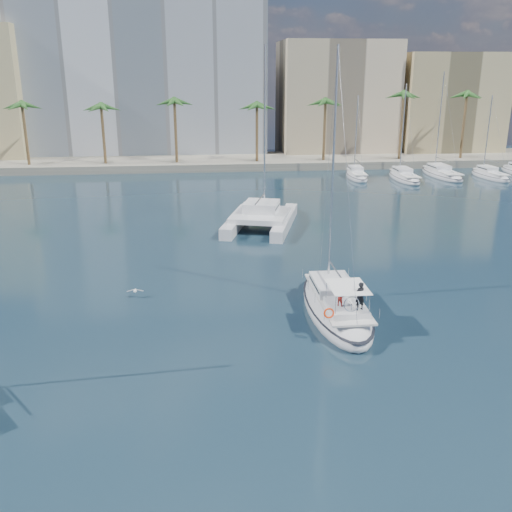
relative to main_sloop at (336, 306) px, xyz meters
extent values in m
plane|color=black|center=(-5.37, 0.95, -0.53)|extent=(160.00, 160.00, 0.00)
cube|color=gray|center=(-5.37, 61.95, 0.07)|extent=(120.00, 14.00, 1.20)
cube|color=silver|center=(-17.37, 73.95, 13.47)|extent=(42.00, 16.00, 28.00)
cube|color=beige|center=(16.63, 70.95, 9.47)|extent=(20.00, 14.00, 20.00)
cube|color=tan|center=(36.63, 68.95, 8.47)|extent=(18.00, 12.00, 18.00)
cylinder|color=brown|center=(-5.37, 57.95, 4.72)|extent=(0.44, 0.44, 10.50)
sphere|color=#295720|center=(-5.37, 57.95, 9.97)|extent=(3.60, 3.60, 3.60)
cylinder|color=brown|center=(28.63, 57.95, 4.72)|extent=(0.44, 0.44, 10.50)
sphere|color=#295720|center=(28.63, 57.95, 9.97)|extent=(3.60, 3.60, 3.60)
ellipsoid|color=silver|center=(0.00, 0.01, -0.18)|extent=(3.74, 11.59, 2.40)
ellipsoid|color=black|center=(0.00, 0.01, 0.17)|extent=(3.77, 11.70, 0.18)
cube|color=silver|center=(0.00, -0.22, 0.73)|extent=(2.66, 8.69, 0.12)
cube|color=silver|center=(0.00, 1.12, 1.09)|extent=(2.50, 3.80, 0.60)
cube|color=black|center=(0.00, 1.12, 1.11)|extent=(2.51, 3.35, 0.14)
cylinder|color=#B7BABF|center=(0.01, 2.46, 8.38)|extent=(0.15, 0.15, 15.18)
cylinder|color=#B7BABF|center=(0.00, 0.12, 2.29)|extent=(0.13, 4.67, 0.11)
cube|color=silver|center=(-0.01, -2.44, 0.97)|extent=(2.21, 2.90, 0.36)
cube|color=white|center=(-0.01, -2.55, 2.34)|extent=(2.21, 2.90, 0.04)
torus|color=silver|center=(-0.02, -3.55, 1.64)|extent=(0.96, 0.06, 0.96)
torus|color=#F73A0D|center=(-1.44, -3.99, 1.34)|extent=(0.63, 0.20, 0.64)
imported|color=black|center=(0.54, -3.27, 2.01)|extent=(0.72, 0.58, 1.71)
imported|color=maroon|center=(-0.44, -2.52, 1.71)|extent=(0.68, 0.67, 1.11)
cube|color=silver|center=(-4.60, 23.02, 0.02)|extent=(4.47, 11.77, 1.10)
cube|color=silver|center=(-0.04, 21.69, 0.02)|extent=(4.47, 11.77, 1.10)
cube|color=silver|center=(-2.49, 21.78, 0.77)|extent=(6.97, 7.78, 0.50)
cube|color=silver|center=(-2.32, 22.36, 1.47)|extent=(4.14, 4.34, 1.00)
cube|color=black|center=(-2.32, 22.36, 1.52)|extent=(4.03, 3.89, 0.18)
cylinder|color=#B7BABF|center=(-1.82, 24.07, 8.91)|extent=(0.18, 0.18, 15.88)
ellipsoid|color=silver|center=(-13.15, 4.11, 0.01)|extent=(0.23, 0.45, 0.21)
sphere|color=silver|center=(-13.15, 4.33, 0.03)|extent=(0.12, 0.12, 0.12)
cube|color=gray|center=(-13.47, 4.11, 0.04)|extent=(0.52, 0.19, 0.12)
cube|color=gray|center=(-12.83, 4.11, 0.04)|extent=(0.52, 0.19, 0.12)
camera|label=1|loc=(-8.64, -33.16, 14.45)|focal=40.00mm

